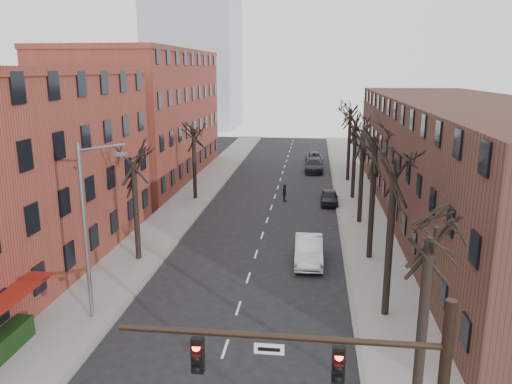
% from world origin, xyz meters
% --- Properties ---
extents(sidewalk_left, '(4.00, 90.00, 0.15)m').
position_xyz_m(sidewalk_left, '(-8.00, 35.00, 0.07)').
color(sidewalk_left, gray).
rests_on(sidewalk_left, ground).
extents(sidewalk_right, '(4.00, 90.00, 0.15)m').
position_xyz_m(sidewalk_right, '(8.00, 35.00, 0.07)').
color(sidewalk_right, gray).
rests_on(sidewalk_right, ground).
extents(building_left_far, '(12.00, 28.00, 14.00)m').
position_xyz_m(building_left_far, '(-16.00, 44.00, 7.00)').
color(building_left_far, brown).
rests_on(building_left_far, ground).
extents(building_right, '(12.00, 50.00, 10.00)m').
position_xyz_m(building_right, '(16.00, 30.00, 5.00)').
color(building_right, '#472821').
rests_on(building_right, ground).
extents(awning_left, '(1.20, 7.00, 0.15)m').
position_xyz_m(awning_left, '(-9.40, 6.00, 0.00)').
color(awning_left, maroon).
rests_on(awning_left, ground).
extents(tree_right_b, '(5.20, 5.20, 10.80)m').
position_xyz_m(tree_right_b, '(7.60, 12.00, 0.00)').
color(tree_right_b, black).
rests_on(tree_right_b, ground).
extents(tree_right_c, '(5.20, 5.20, 11.60)m').
position_xyz_m(tree_right_c, '(7.60, 20.00, 0.00)').
color(tree_right_c, black).
rests_on(tree_right_c, ground).
extents(tree_right_d, '(5.20, 5.20, 10.00)m').
position_xyz_m(tree_right_d, '(7.60, 28.00, 0.00)').
color(tree_right_d, black).
rests_on(tree_right_d, ground).
extents(tree_right_e, '(5.20, 5.20, 10.80)m').
position_xyz_m(tree_right_e, '(7.60, 36.00, 0.00)').
color(tree_right_e, black).
rests_on(tree_right_e, ground).
extents(tree_right_f, '(5.20, 5.20, 11.60)m').
position_xyz_m(tree_right_f, '(7.60, 44.00, 0.00)').
color(tree_right_f, black).
rests_on(tree_right_f, ground).
extents(tree_left_a, '(5.20, 5.20, 9.50)m').
position_xyz_m(tree_left_a, '(-7.60, 18.00, 0.00)').
color(tree_left_a, black).
rests_on(tree_left_a, ground).
extents(tree_left_b, '(5.20, 5.20, 9.50)m').
position_xyz_m(tree_left_b, '(-7.60, 34.00, 0.00)').
color(tree_left_b, black).
rests_on(tree_left_b, ground).
extents(streetlight, '(2.45, 0.22, 9.03)m').
position_xyz_m(streetlight, '(-7.03, 10.00, 5.01)').
color(streetlight, slate).
rests_on(streetlight, ground).
extents(silver_sedan, '(1.89, 5.13, 1.68)m').
position_xyz_m(silver_sedan, '(3.60, 18.96, 0.84)').
color(silver_sedan, silver).
rests_on(silver_sedan, ground).
extents(parked_car_near, '(1.61, 3.99, 1.36)m').
position_xyz_m(parked_car_near, '(5.30, 33.74, 0.68)').
color(parked_car_near, black).
rests_on(parked_car_near, ground).
extents(parked_car_mid, '(2.21, 5.38, 1.56)m').
position_xyz_m(parked_car_mid, '(3.80, 48.95, 0.78)').
color(parked_car_mid, black).
rests_on(parked_car_mid, ground).
extents(parked_car_far, '(2.41, 4.76, 1.29)m').
position_xyz_m(parked_car_far, '(3.80, 55.82, 0.64)').
color(parked_car_far, '#56595E').
rests_on(parked_car_far, ground).
extents(pedestrian_crossing, '(0.68, 1.05, 1.66)m').
position_xyz_m(pedestrian_crossing, '(1.07, 34.26, 0.83)').
color(pedestrian_crossing, black).
rests_on(pedestrian_crossing, ground).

